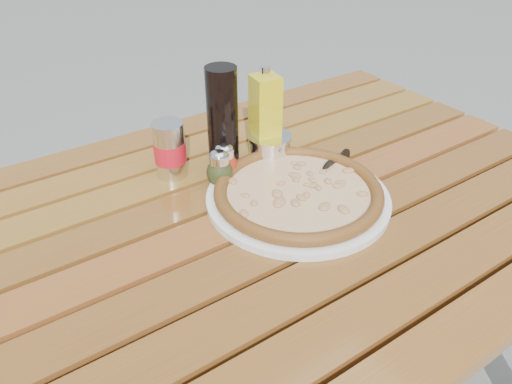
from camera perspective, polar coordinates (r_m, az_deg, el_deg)
table at (r=1.00m, az=0.65°, el=-5.56°), size 1.40×0.90×0.75m
plate at (r=0.98m, az=4.80°, el=-0.68°), size 0.42×0.42×0.01m
pizza at (r=0.97m, az=4.84°, el=0.09°), size 0.40×0.40×0.03m
pepper_shaker at (r=1.03m, az=-3.59°, el=3.36°), size 0.06×0.06×0.08m
oregano_shaker at (r=1.01m, az=-4.19°, el=2.61°), size 0.07×0.07×0.08m
dark_bottle at (r=1.06m, az=-3.85°, el=8.44°), size 0.07×0.07×0.22m
soda_can at (r=1.05m, az=-9.82°, el=4.76°), size 0.09×0.09×0.12m
olive_oil_cruet at (r=1.09m, az=1.05°, el=8.49°), size 0.06×0.06×0.21m
parmesan_tin at (r=1.11m, az=1.56°, el=5.15°), size 0.13×0.13×0.07m
sunglasses at (r=1.08m, az=9.00°, el=3.12°), size 0.11×0.05×0.04m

